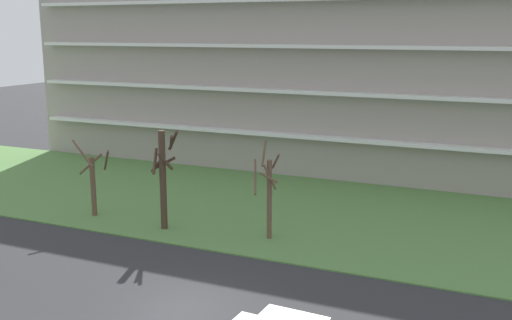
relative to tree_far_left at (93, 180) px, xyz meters
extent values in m
plane|color=#2D2D30|center=(10.90, -8.29, -2.17)|extent=(160.00, 160.00, 0.00)
cube|color=#547F42|center=(10.90, 5.71, -2.13)|extent=(80.00, 16.00, 0.08)
cube|color=#9E938C|center=(10.90, 19.72, 5.76)|extent=(53.89, 12.03, 15.87)
cube|color=white|center=(10.90, 13.26, 1.00)|extent=(51.73, 0.90, 0.24)
cube|color=white|center=(10.90, 13.26, 4.18)|extent=(51.73, 0.90, 0.24)
cube|color=white|center=(10.90, 13.26, 7.35)|extent=(51.73, 0.90, 0.24)
cylinder|color=brown|center=(-0.02, -0.03, -0.41)|extent=(0.30, 0.30, 3.53)
cylinder|color=brown|center=(0.56, 0.57, 1.11)|extent=(1.36, 1.31, 1.50)
cylinder|color=brown|center=(-0.07, -0.70, 1.71)|extent=(1.45, 0.25, 1.49)
cylinder|color=brown|center=(-0.47, 0.42, 0.83)|extent=(1.07, 1.07, 1.18)
cylinder|color=#423023|center=(4.99, -0.41, 0.56)|extent=(0.36, 0.36, 5.47)
cylinder|color=#423023|center=(4.78, 0.13, 1.42)|extent=(1.21, 0.60, 0.75)
cylinder|color=#423023|center=(5.32, -0.62, 1.71)|extent=(0.63, 0.84, 1.02)
cylinder|color=#423023|center=(5.40, 0.09, 2.73)|extent=(1.19, 1.01, 1.29)
cylinder|color=#423023|center=(4.63, -0.54, 1.65)|extent=(0.46, 0.92, 1.31)
cylinder|color=#423023|center=(5.40, -0.11, 2.67)|extent=(0.78, 1.00, 0.89)
cylinder|color=#423023|center=(4.60, -0.36, 1.36)|extent=(0.26, 0.88, 0.63)
cylinder|color=brown|center=(10.79, 0.49, -0.06)|extent=(0.26, 0.26, 4.22)
cylinder|color=brown|center=(10.14, 0.20, 1.19)|extent=(0.73, 1.44, 1.56)
cylinder|color=brown|center=(11.03, 0.76, 1.95)|extent=(0.68, 0.62, 0.91)
cylinder|color=brown|center=(10.51, 0.46, 2.37)|extent=(0.18, 0.69, 1.29)
cylinder|color=brown|center=(10.93, 0.22, 1.23)|extent=(0.68, 0.42, 1.32)
cylinder|color=brown|center=(10.94, 0.07, 1.22)|extent=(0.92, 0.43, 0.57)
camera|label=1|loc=(22.15, -26.71, 8.46)|focal=41.97mm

